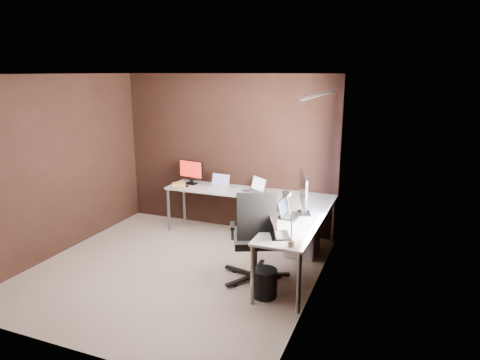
{
  "coord_description": "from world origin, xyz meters",
  "views": [
    {
      "loc": [
        2.7,
        -4.47,
        2.53
      ],
      "look_at": [
        0.55,
        0.95,
        1.05
      ],
      "focal_mm": 32.0,
      "sensor_mm": 36.0,
      "label": 1
    }
  ],
  "objects_px": {
    "monitor_right": "(303,192)",
    "office_chair": "(255,254)",
    "drawer_pedestal": "(303,233)",
    "desk_lamp": "(288,211)",
    "laptop_white": "(219,185)",
    "laptop_black_big": "(287,213)",
    "laptop_black_small": "(277,232)",
    "monitor_left": "(191,171)",
    "laptop_silver": "(256,189)",
    "wastebasket": "(265,283)",
    "book_stack": "(179,185)"
  },
  "relations": [
    {
      "from": "drawer_pedestal",
      "to": "laptop_white",
      "type": "height_order",
      "value": "laptop_white"
    },
    {
      "from": "laptop_white",
      "to": "laptop_black_big",
      "type": "relative_size",
      "value": 0.92
    },
    {
      "from": "laptop_black_big",
      "to": "book_stack",
      "type": "height_order",
      "value": "laptop_black_big"
    },
    {
      "from": "wastebasket",
      "to": "laptop_black_big",
      "type": "bearing_deg",
      "value": 87.5
    },
    {
      "from": "drawer_pedestal",
      "to": "wastebasket",
      "type": "bearing_deg",
      "value": -94.95
    },
    {
      "from": "monitor_right",
      "to": "office_chair",
      "type": "bearing_deg",
      "value": 125.61
    },
    {
      "from": "office_chair",
      "to": "monitor_left",
      "type": "bearing_deg",
      "value": 114.68
    },
    {
      "from": "office_chair",
      "to": "book_stack",
      "type": "bearing_deg",
      "value": 121.83
    },
    {
      "from": "drawer_pedestal",
      "to": "laptop_silver",
      "type": "distance_m",
      "value": 1.02
    },
    {
      "from": "monitor_right",
      "to": "laptop_silver",
      "type": "xyz_separation_m",
      "value": [
        -0.91,
        0.73,
        -0.25
      ]
    },
    {
      "from": "monitor_right",
      "to": "office_chair",
      "type": "distance_m",
      "value": 1.02
    },
    {
      "from": "monitor_right",
      "to": "laptop_silver",
      "type": "distance_m",
      "value": 1.2
    },
    {
      "from": "wastebasket",
      "to": "laptop_silver",
      "type": "bearing_deg",
      "value": 113.0
    },
    {
      "from": "monitor_left",
      "to": "laptop_black_big",
      "type": "relative_size",
      "value": 1.31
    },
    {
      "from": "drawer_pedestal",
      "to": "laptop_black_small",
      "type": "bearing_deg",
      "value": -90.15
    },
    {
      "from": "desk_lamp",
      "to": "office_chair",
      "type": "height_order",
      "value": "desk_lamp"
    },
    {
      "from": "laptop_black_big",
      "to": "book_stack",
      "type": "bearing_deg",
      "value": 71.0
    },
    {
      "from": "laptop_black_small",
      "to": "office_chair",
      "type": "relative_size",
      "value": 0.3
    },
    {
      "from": "laptop_white",
      "to": "laptop_silver",
      "type": "distance_m",
      "value": 0.63
    },
    {
      "from": "laptop_black_small",
      "to": "drawer_pedestal",
      "type": "bearing_deg",
      "value": -23.79
    },
    {
      "from": "monitor_left",
      "to": "desk_lamp",
      "type": "xyz_separation_m",
      "value": [
        2.14,
        -1.86,
        0.14
      ]
    },
    {
      "from": "monitor_left",
      "to": "monitor_right",
      "type": "bearing_deg",
      "value": -12.39
    },
    {
      "from": "drawer_pedestal",
      "to": "laptop_white",
      "type": "distance_m",
      "value": 1.59
    },
    {
      "from": "laptop_silver",
      "to": "laptop_white",
      "type": "bearing_deg",
      "value": -150.12
    },
    {
      "from": "office_chair",
      "to": "wastebasket",
      "type": "xyz_separation_m",
      "value": [
        0.24,
        -0.33,
        -0.18
      ]
    },
    {
      "from": "laptop_silver",
      "to": "laptop_black_small",
      "type": "xyz_separation_m",
      "value": [
        0.83,
        -1.61,
        -0.0
      ]
    },
    {
      "from": "monitor_left",
      "to": "office_chair",
      "type": "distance_m",
      "value": 2.26
    },
    {
      "from": "desk_lamp",
      "to": "wastebasket",
      "type": "distance_m",
      "value": 0.97
    },
    {
      "from": "laptop_white",
      "to": "desk_lamp",
      "type": "relative_size",
      "value": 0.54
    },
    {
      "from": "wastebasket",
      "to": "monitor_left",
      "type": "bearing_deg",
      "value": 136.56
    },
    {
      "from": "monitor_left",
      "to": "laptop_black_big",
      "type": "xyz_separation_m",
      "value": [
        1.9,
        -0.99,
        -0.17
      ]
    },
    {
      "from": "drawer_pedestal",
      "to": "monitor_left",
      "type": "bearing_deg",
      "value": 168.05
    },
    {
      "from": "monitor_left",
      "to": "laptop_silver",
      "type": "xyz_separation_m",
      "value": [
        1.15,
        -0.08,
        -0.17
      ]
    },
    {
      "from": "drawer_pedestal",
      "to": "monitor_right",
      "type": "xyz_separation_m",
      "value": [
        0.08,
        -0.39,
        0.73
      ]
    },
    {
      "from": "monitor_right",
      "to": "desk_lamp",
      "type": "relative_size",
      "value": 1.05
    },
    {
      "from": "laptop_white",
      "to": "desk_lamp",
      "type": "distance_m",
      "value": 2.46
    },
    {
      "from": "drawer_pedestal",
      "to": "office_chair",
      "type": "bearing_deg",
      "value": -109.02
    },
    {
      "from": "book_stack",
      "to": "office_chair",
      "type": "xyz_separation_m",
      "value": [
        1.72,
        -1.17,
        -0.42
      ]
    },
    {
      "from": "monitor_left",
      "to": "book_stack",
      "type": "bearing_deg",
      "value": -98.36
    },
    {
      "from": "monitor_right",
      "to": "desk_lamp",
      "type": "distance_m",
      "value": 1.05
    },
    {
      "from": "monitor_right",
      "to": "office_chair",
      "type": "relative_size",
      "value": 0.52
    },
    {
      "from": "drawer_pedestal",
      "to": "laptop_silver",
      "type": "xyz_separation_m",
      "value": [
        -0.83,
        0.34,
        0.48
      ]
    },
    {
      "from": "laptop_black_small",
      "to": "monitor_left",
      "type": "bearing_deg",
      "value": 25.92
    },
    {
      "from": "laptop_black_big",
      "to": "laptop_black_small",
      "type": "relative_size",
      "value": 0.95
    },
    {
      "from": "laptop_black_big",
      "to": "wastebasket",
      "type": "distance_m",
      "value": 0.99
    },
    {
      "from": "drawer_pedestal",
      "to": "desk_lamp",
      "type": "relative_size",
      "value": 1.03
    },
    {
      "from": "monitor_right",
      "to": "wastebasket",
      "type": "xyz_separation_m",
      "value": [
        -0.19,
        -0.96,
        -0.86
      ]
    },
    {
      "from": "office_chair",
      "to": "drawer_pedestal",
      "type": "bearing_deg",
      "value": 47.11
    },
    {
      "from": "laptop_silver",
      "to": "office_chair",
      "type": "relative_size",
      "value": 0.35
    },
    {
      "from": "book_stack",
      "to": "drawer_pedestal",
      "type": "bearing_deg",
      "value": -4.14
    }
  ]
}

